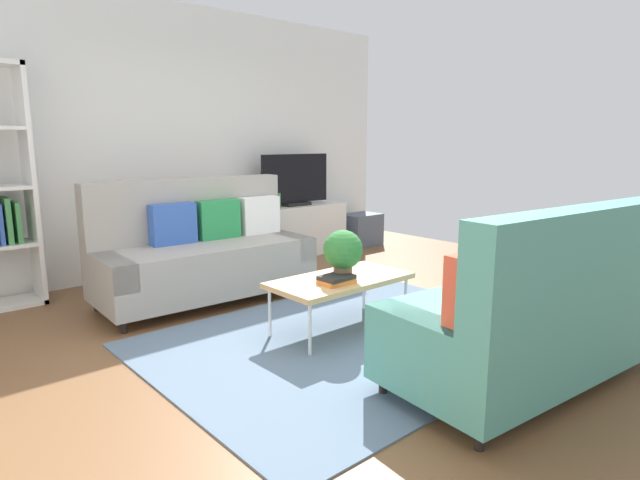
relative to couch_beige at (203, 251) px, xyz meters
name	(u,v)px	position (x,y,z in m)	size (l,w,h in m)	color
ground_plane	(332,339)	(0.21, -1.52, -0.45)	(7.68, 7.68, 0.00)	brown
wall_far	(158,140)	(0.21, 1.28, 1.00)	(6.40, 0.12, 2.90)	white
area_rug	(354,338)	(0.33, -1.62, -0.45)	(2.90, 2.20, 0.01)	slate
couch_beige	(203,251)	(0.00, 0.00, 0.00)	(1.93, 0.92, 1.10)	gray
couch_green	(538,313)	(0.66, -2.84, -0.01)	(1.98, 1.03, 1.10)	teal
coffee_table	(340,281)	(0.38, -1.42, -0.06)	(1.10, 0.56, 0.42)	tan
tv_console	(295,230)	(1.82, 0.94, -0.13)	(1.40, 0.44, 0.64)	silver
tv	(295,181)	(1.82, 0.92, 0.50)	(1.00, 0.20, 0.64)	black
storage_trunk	(361,229)	(2.92, 0.84, -0.23)	(0.52, 0.40, 0.44)	#4C5666
potted_plant	(343,251)	(0.37, -1.47, 0.18)	(0.30, 0.30, 0.38)	brown
table_book_0	(337,281)	(0.25, -1.52, -0.02)	(0.24, 0.18, 0.03)	orange
table_book_1	(337,277)	(0.25, -1.52, 0.01)	(0.24, 0.18, 0.03)	#262626
vase_0	(254,202)	(1.24, 0.99, 0.26)	(0.10, 0.10, 0.15)	#B24C4C
vase_1	(265,200)	(1.40, 0.99, 0.28)	(0.09, 0.09, 0.19)	#B24C4C
bottle_0	(279,200)	(1.55, 0.90, 0.28)	(0.04, 0.04, 0.18)	#3F8C4C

